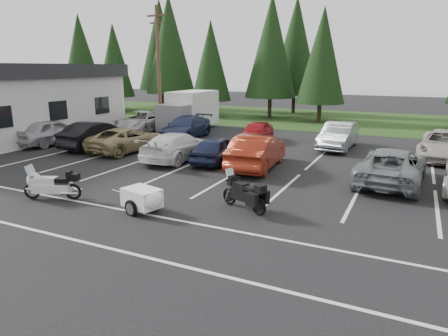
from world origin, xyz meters
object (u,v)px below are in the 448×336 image
(car_near_2, at_px, (128,139))
(car_far_2, at_px, (257,132))
(car_near_5, at_px, (257,151))
(car_far_0, at_px, (142,122))
(cargo_trailer, at_px, (142,200))
(car_far_4, at_px, (446,145))
(car_near_6, at_px, (392,166))
(touring_motorcycle, at_px, (52,182))
(car_far_3, at_px, (339,136))
(car_far_1, at_px, (186,128))
(car_near_3, at_px, (178,146))
(utility_pole, at_px, (159,67))
(car_near_0, at_px, (53,132))
(box_truck, at_px, (186,111))
(car_near_1, at_px, (96,135))
(car_near_4, at_px, (217,149))
(adventure_motorcycle, at_px, (244,191))

(car_near_2, distance_m, car_far_2, 8.05)
(car_near_5, bearing_deg, car_far_0, -34.34)
(cargo_trailer, bearing_deg, car_far_2, 108.58)
(car_near_2, bearing_deg, car_far_4, -155.57)
(car_near_6, relative_size, touring_motorcycle, 2.25)
(car_far_3, height_order, cargo_trailer, car_far_3)
(car_near_5, bearing_deg, car_far_1, -42.41)
(car_near_3, height_order, car_far_4, car_far_4)
(car_near_2, height_order, touring_motorcycle, car_near_2)
(car_far_4, bearing_deg, car_far_3, -179.75)
(utility_pole, bearing_deg, car_far_2, -12.26)
(utility_pole, distance_m, car_near_0, 9.21)
(car_near_3, bearing_deg, utility_pole, -50.72)
(car_near_0, height_order, cargo_trailer, car_near_0)
(utility_pole, height_order, car_near_2, utility_pole)
(car_far_1, relative_size, car_far_3, 1.09)
(car_near_6, height_order, car_far_0, car_far_0)
(car_far_3, bearing_deg, car_near_3, -134.99)
(utility_pole, relative_size, car_near_5, 1.84)
(box_truck, xyz_separation_m, car_far_0, (-2.61, -2.04, -0.68))
(box_truck, height_order, car_near_3, box_truck)
(car_near_0, distance_m, car_near_1, 3.27)
(car_near_0, xyz_separation_m, car_near_4, (11.40, 0.05, -0.12))
(car_near_0, xyz_separation_m, car_near_3, (9.32, -0.33, -0.08))
(car_far_0, bearing_deg, car_near_4, -39.26)
(car_near_5, relative_size, car_far_1, 0.97)
(car_near_5, bearing_deg, car_near_2, -8.62)
(box_truck, height_order, car_near_5, box_truck)
(car_far_0, bearing_deg, car_near_5, -34.64)
(box_truck, relative_size, car_far_3, 1.21)
(cargo_trailer, bearing_deg, car_near_1, 153.38)
(car_near_1, xyz_separation_m, car_far_4, (18.59, 5.53, -0.04))
(car_near_6, xyz_separation_m, cargo_trailer, (-7.22, -7.23, -0.32))
(car_near_0, xyz_separation_m, car_far_4, (21.85, 5.84, -0.05))
(car_far_2, xyz_separation_m, adventure_motorcycle, (4.10, -11.85, -0.01))
(car_near_0, bearing_deg, utility_pole, -104.20)
(car_near_1, xyz_separation_m, car_near_3, (6.06, -0.64, -0.07))
(car_near_2, height_order, car_far_4, car_far_4)
(box_truck, distance_m, car_far_4, 17.40)
(car_near_1, relative_size, adventure_motorcycle, 2.16)
(box_truck, xyz_separation_m, car_far_1, (1.71, -2.99, -0.72))
(car_far_1, bearing_deg, car_near_2, -102.33)
(car_near_4, relative_size, car_far_0, 0.71)
(car_near_2, bearing_deg, cargo_trailer, 137.04)
(car_near_4, bearing_deg, car_near_2, -7.50)
(car_far_2, bearing_deg, car_near_0, -157.63)
(car_near_2, relative_size, car_far_0, 0.89)
(touring_motorcycle, bearing_deg, car_far_3, 38.66)
(car_far_3, bearing_deg, cargo_trailer, -104.44)
(car_near_2, xyz_separation_m, car_near_3, (3.77, -0.66, 0.02))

